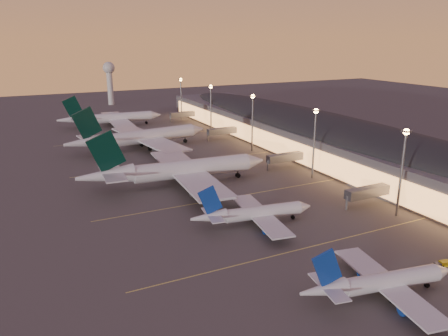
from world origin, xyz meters
TOP-DOWN VIEW (x-y plane):
  - ground at (0.00, 0.00)m, footprint 700.00×700.00m
  - airliner_narrow_south at (0.12, -28.64)m, footprint 34.28×30.98m
  - airliner_narrow_north at (-4.67, 13.20)m, footprint 35.52×32.01m
  - airliner_wide_near at (-11.84, 54.15)m, footprint 67.50×61.61m
  - airliner_wide_mid at (-9.01, 110.78)m, footprint 68.78×63.23m
  - airliner_wide_far at (-9.20, 171.20)m, footprint 59.53×54.21m
  - terminal_building at (61.84, 72.47)m, footprint 56.35×255.00m
  - light_masts at (36.00, 65.00)m, footprint 2.20×217.20m
  - radar_tower at (10.00, 260.00)m, footprint 9.00×9.00m
  - lane_markings at (0.00, 40.00)m, footprint 90.00×180.36m
  - baggage_tug_a at (22.77, -25.94)m, footprint 3.84×2.26m

SIDE VIEW (x-z plane):
  - ground at x=0.00m, z-range 0.00..0.00m
  - lane_markings at x=0.00m, z-range 0.01..0.01m
  - baggage_tug_a at x=22.77m, z-range -0.05..1.03m
  - airliner_narrow_south at x=0.12m, z-range -2.96..9.30m
  - airliner_narrow_north at x=-4.67m, z-range -3.06..9.62m
  - airliner_wide_far at x=-9.20m, z-range -4.62..14.44m
  - airliner_wide_near at x=-11.84m, z-range -5.24..16.36m
  - airliner_wide_mid at x=-9.01m, z-range -5.34..16.68m
  - terminal_building at x=61.84m, z-range 0.05..17.51m
  - light_masts at x=36.00m, z-range 4.60..30.50m
  - radar_tower at x=10.00m, z-range 5.62..38.12m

